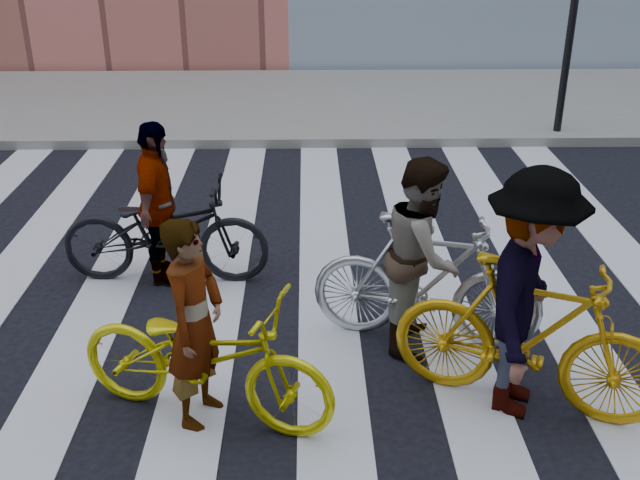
{
  "coord_description": "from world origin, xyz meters",
  "views": [
    {
      "loc": [
        0.36,
        -6.19,
        3.63
      ],
      "look_at": [
        0.48,
        0.3,
        0.61
      ],
      "focal_mm": 42.0,
      "sensor_mm": 36.0,
      "label": 1
    }
  ],
  "objects_px": {
    "bike_dark_rear": "(165,231)",
    "rider_right": "(528,295)",
    "rider_left": "(195,324)",
    "rider_mid": "(423,254)",
    "bike_silver_mid": "(427,281)",
    "bike_yellow_right": "(529,336)",
    "rider_rear": "(157,204)",
    "bike_yellow_left": "(204,357)"
  },
  "relations": [
    {
      "from": "bike_dark_rear",
      "to": "rider_right",
      "type": "xyz_separation_m",
      "value": [
        3.03,
        -2.13,
        0.42
      ]
    },
    {
      "from": "rider_left",
      "to": "rider_right",
      "type": "relative_size",
      "value": 0.84
    },
    {
      "from": "rider_left",
      "to": "rider_mid",
      "type": "xyz_separation_m",
      "value": [
        1.79,
        1.03,
        0.04
      ]
    },
    {
      "from": "bike_silver_mid",
      "to": "rider_left",
      "type": "xyz_separation_m",
      "value": [
        -1.84,
        -1.03,
        0.22
      ]
    },
    {
      "from": "bike_yellow_right",
      "to": "rider_rear",
      "type": "distance_m",
      "value": 3.8
    },
    {
      "from": "rider_rear",
      "to": "rider_mid",
      "type": "bearing_deg",
      "value": -113.71
    },
    {
      "from": "bike_yellow_left",
      "to": "rider_left",
      "type": "height_order",
      "value": "rider_left"
    },
    {
      "from": "bike_yellow_left",
      "to": "bike_yellow_right",
      "type": "distance_m",
      "value": 2.42
    },
    {
      "from": "bike_silver_mid",
      "to": "rider_left",
      "type": "distance_m",
      "value": 2.12
    },
    {
      "from": "bike_silver_mid",
      "to": "rider_mid",
      "type": "distance_m",
      "value": 0.26
    },
    {
      "from": "bike_yellow_left",
      "to": "rider_right",
      "type": "relative_size",
      "value": 1.05
    },
    {
      "from": "rider_rear",
      "to": "bike_yellow_right",
      "type": "bearing_deg",
      "value": -121.87
    },
    {
      "from": "rider_right",
      "to": "rider_rear",
      "type": "relative_size",
      "value": 1.16
    },
    {
      "from": "bike_silver_mid",
      "to": "bike_yellow_right",
      "type": "distance_m",
      "value": 1.13
    },
    {
      "from": "bike_silver_mid",
      "to": "bike_dark_rear",
      "type": "bearing_deg",
      "value": 78.32
    },
    {
      "from": "rider_right",
      "to": "rider_rear",
      "type": "height_order",
      "value": "rider_right"
    },
    {
      "from": "bike_dark_rear",
      "to": "rider_right",
      "type": "height_order",
      "value": "rider_right"
    },
    {
      "from": "bike_yellow_left",
      "to": "rider_rear",
      "type": "relative_size",
      "value": 1.21
    },
    {
      "from": "bike_yellow_left",
      "to": "rider_mid",
      "type": "height_order",
      "value": "rider_mid"
    },
    {
      "from": "rider_rear",
      "to": "rider_left",
      "type": "bearing_deg",
      "value": -161.04
    },
    {
      "from": "bike_dark_rear",
      "to": "rider_right",
      "type": "distance_m",
      "value": 3.73
    },
    {
      "from": "rider_mid",
      "to": "rider_left",
      "type": "bearing_deg",
      "value": 134.3
    },
    {
      "from": "rider_right",
      "to": "rider_rear",
      "type": "xyz_separation_m",
      "value": [
        -3.08,
        2.13,
        -0.13
      ]
    },
    {
      "from": "bike_yellow_left",
      "to": "rider_mid",
      "type": "xyz_separation_m",
      "value": [
        1.74,
        1.03,
        0.32
      ]
    },
    {
      "from": "bike_silver_mid",
      "to": "bike_dark_rear",
      "type": "distance_m",
      "value": 2.73
    },
    {
      "from": "bike_silver_mid",
      "to": "rider_left",
      "type": "height_order",
      "value": "rider_left"
    },
    {
      "from": "bike_yellow_left",
      "to": "bike_yellow_right",
      "type": "bearing_deg",
      "value": -68.53
    },
    {
      "from": "rider_left",
      "to": "rider_rear",
      "type": "distance_m",
      "value": 2.33
    },
    {
      "from": "bike_silver_mid",
      "to": "rider_rear",
      "type": "height_order",
      "value": "rider_rear"
    },
    {
      "from": "bike_yellow_left",
      "to": "bike_silver_mid",
      "type": "bearing_deg",
      "value": -40.92
    },
    {
      "from": "bike_silver_mid",
      "to": "bike_yellow_right",
      "type": "relative_size",
      "value": 0.97
    },
    {
      "from": "rider_mid",
      "to": "bike_silver_mid",
      "type": "bearing_deg",
      "value": -75.59
    },
    {
      "from": "bike_yellow_left",
      "to": "rider_right",
      "type": "distance_m",
      "value": 2.41
    },
    {
      "from": "bike_yellow_left",
      "to": "rider_right",
      "type": "height_order",
      "value": "rider_right"
    },
    {
      "from": "bike_yellow_left",
      "to": "bike_silver_mid",
      "type": "xyz_separation_m",
      "value": [
        1.79,
        1.03,
        0.06
      ]
    },
    {
      "from": "bike_yellow_right",
      "to": "rider_right",
      "type": "height_order",
      "value": "rider_right"
    },
    {
      "from": "rider_mid",
      "to": "rider_rear",
      "type": "xyz_separation_m",
      "value": [
        -2.45,
        1.2,
        -0.02
      ]
    },
    {
      "from": "rider_left",
      "to": "bike_yellow_left",
      "type": "bearing_deg",
      "value": -70.8
    },
    {
      "from": "bike_silver_mid",
      "to": "bike_yellow_left",
      "type": "bearing_deg",
      "value": 134.3
    },
    {
      "from": "bike_dark_rear",
      "to": "rider_left",
      "type": "xyz_separation_m",
      "value": [
        0.61,
        -2.23,
        0.27
      ]
    },
    {
      "from": "rider_mid",
      "to": "rider_right",
      "type": "relative_size",
      "value": 0.88
    },
    {
      "from": "rider_right",
      "to": "rider_rear",
      "type": "distance_m",
      "value": 3.75
    }
  ]
}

